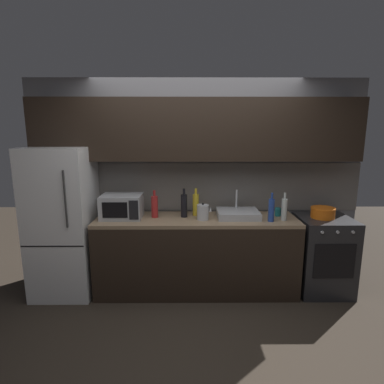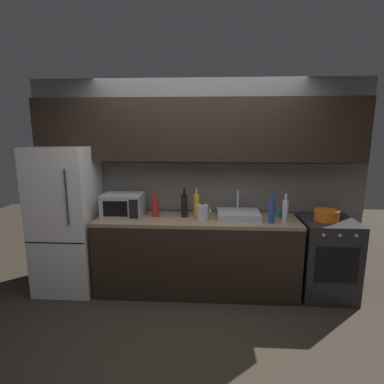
{
  "view_description": "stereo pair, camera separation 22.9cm",
  "coord_description": "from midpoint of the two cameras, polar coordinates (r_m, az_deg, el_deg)",
  "views": [
    {
      "loc": [
        -0.07,
        -2.54,
        1.9
      ],
      "look_at": [
        -0.05,
        0.9,
        1.21
      ],
      "focal_mm": 28.89,
      "sensor_mm": 36.0,
      "label": 1
    },
    {
      "loc": [
        0.15,
        -2.53,
        1.9
      ],
      "look_at": [
        -0.05,
        0.9,
        1.21
      ],
      "focal_mm": 28.89,
      "sensor_mm": 36.0,
      "label": 2
    }
  ],
  "objects": [
    {
      "name": "wine_bottle_red",
      "position": [
        3.61,
        -8.73,
        -2.64
      ],
      "size": [
        0.08,
        0.08,
        0.32
      ],
      "color": "#A82323",
      "rests_on": "counter_run"
    },
    {
      "name": "oven_range",
      "position": [
        4.0,
        21.43,
        -10.66
      ],
      "size": [
        0.6,
        0.62,
        0.9
      ],
      "color": "#232326",
      "rests_on": "ground"
    },
    {
      "name": "microwave",
      "position": [
        3.67,
        -14.57,
        -2.59
      ],
      "size": [
        0.46,
        0.35,
        0.27
      ],
      "color": "#A8AAAF",
      "rests_on": "counter_run"
    },
    {
      "name": "mug_teal",
      "position": [
        3.76,
        13.89,
        -3.6
      ],
      "size": [
        0.07,
        0.07,
        0.1
      ],
      "primitive_type": "cylinder",
      "color": "#19666B",
      "rests_on": "counter_run"
    },
    {
      "name": "counter_run",
      "position": [
        3.73,
        -0.99,
        -11.49
      ],
      "size": [
        2.32,
        0.6,
        0.9
      ],
      "color": "black",
      "rests_on": "ground"
    },
    {
      "name": "kettle",
      "position": [
        3.49,
        0.15,
        -3.76
      ],
      "size": [
        0.17,
        0.13,
        0.2
      ],
      "color": "#B7BABF",
      "rests_on": "counter_run"
    },
    {
      "name": "sink_basin",
      "position": [
        3.62,
        6.67,
        -4.02
      ],
      "size": [
        0.48,
        0.38,
        0.3
      ],
      "color": "#ADAFB5",
      "rests_on": "counter_run"
    },
    {
      "name": "refrigerator",
      "position": [
        3.92,
        -24.22,
        -5.04
      ],
      "size": [
        0.68,
        0.69,
        1.72
      ],
      "color": "white",
      "rests_on": "ground"
    },
    {
      "name": "wine_bottle_dark",
      "position": [
        3.59,
        -3.31,
        -2.49
      ],
      "size": [
        0.08,
        0.08,
        0.34
      ],
      "color": "black",
      "rests_on": "counter_run"
    },
    {
      "name": "cooking_pot",
      "position": [
        3.83,
        21.45,
        -3.58
      ],
      "size": [
        0.27,
        0.27,
        0.12
      ],
      "color": "orange",
      "rests_on": "oven_range"
    },
    {
      "name": "wine_bottle_blue",
      "position": [
        3.5,
        12.63,
        -3.25
      ],
      "size": [
        0.07,
        0.07,
        0.32
      ],
      "color": "#234299",
      "rests_on": "counter_run"
    },
    {
      "name": "wine_bottle_yellow",
      "position": [
        3.65,
        -1.1,
        -2.3
      ],
      "size": [
        0.07,
        0.07,
        0.33
      ],
      "color": "gold",
      "rests_on": "counter_run"
    },
    {
      "name": "back_wall",
      "position": [
        3.75,
        -1.0,
        6.03
      ],
      "size": [
        4.06,
        0.44,
        2.5
      ],
      "color": "slate",
      "rests_on": "ground"
    },
    {
      "name": "wine_bottle_clear",
      "position": [
        3.57,
        14.9,
        -3.09
      ],
      "size": [
        0.06,
        0.06,
        0.32
      ],
      "color": "silver",
      "rests_on": "counter_run"
    },
    {
      "name": "ground_plane",
      "position": [
        3.17,
        -1.14,
        -25.45
      ],
      "size": [
        10.0,
        10.0,
        0.0
      ],
      "primitive_type": "plane",
      "color": "#2D261E"
    }
  ]
}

